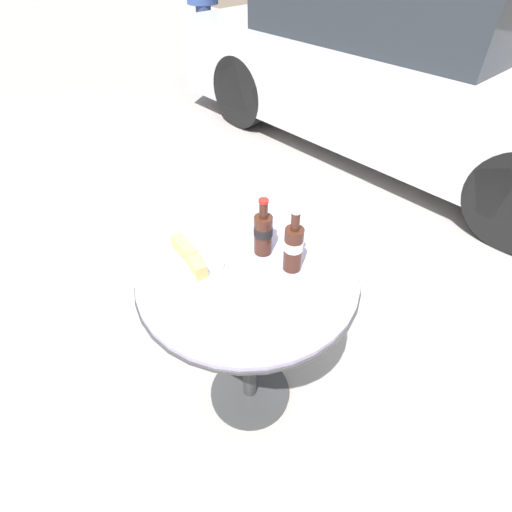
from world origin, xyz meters
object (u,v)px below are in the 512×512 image
Objects in this scene: bistro_table at (248,302)px; cola_bottle_right at (263,232)px; lunch_plate_near at (190,260)px; cola_bottle_left at (293,246)px; parked_car at (406,72)px.

bistro_table is 3.53× the size of cola_bottle_right.
lunch_plate_near is at bearing -116.93° from cola_bottle_right.
lunch_plate_near is (-0.16, -0.12, 0.17)m from bistro_table.
lunch_plate_near is at bearing -143.56° from bistro_table.
cola_bottle_left reaches higher than cola_bottle_right.
bistro_table is 0.26m from lunch_plate_near.
bistro_table is 3.33× the size of lunch_plate_near.
parked_car is (-1.00, 2.62, -0.21)m from cola_bottle_right.
bistro_table is 3.23× the size of cola_bottle_left.
bistro_table is 0.29m from cola_bottle_left.
cola_bottle_right is at bearing 111.67° from bistro_table.
parked_car is (-1.13, 2.61, -0.22)m from cola_bottle_left.
bistro_table is at bearing 36.44° from lunch_plate_near.
bistro_table is at bearing -124.23° from cola_bottle_left.
lunch_plate_near is at bearing -135.27° from cola_bottle_left.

